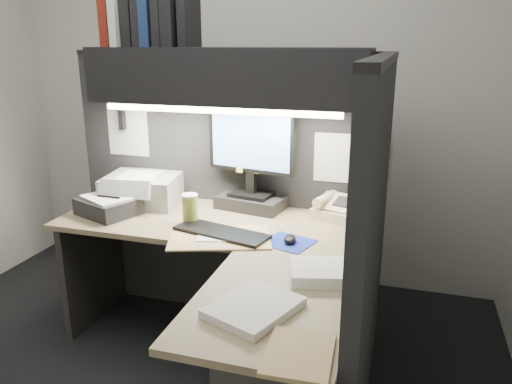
% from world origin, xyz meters
% --- Properties ---
extents(wall_back, '(3.50, 0.04, 2.70)m').
position_xyz_m(wall_back, '(0.00, 1.50, 1.35)').
color(wall_back, beige).
rests_on(wall_back, floor).
extents(partition_back, '(1.90, 0.06, 1.60)m').
position_xyz_m(partition_back, '(0.03, 0.93, 0.80)').
color(partition_back, black).
rests_on(partition_back, floor).
extents(partition_right, '(0.06, 1.50, 1.60)m').
position_xyz_m(partition_right, '(0.98, 0.18, 0.80)').
color(partition_right, black).
rests_on(partition_right, floor).
extents(desk, '(1.70, 1.53, 0.73)m').
position_xyz_m(desk, '(0.43, -0.00, 0.44)').
color(desk, '#8D7A5A').
rests_on(desk, floor).
extents(overhead_shelf, '(1.55, 0.34, 0.30)m').
position_xyz_m(overhead_shelf, '(0.12, 0.75, 1.50)').
color(overhead_shelf, black).
rests_on(overhead_shelf, partition_back).
extents(task_light_tube, '(1.32, 0.04, 0.04)m').
position_xyz_m(task_light_tube, '(0.12, 0.61, 1.33)').
color(task_light_tube, white).
rests_on(task_light_tube, overhead_shelf).
extents(monitor, '(0.53, 0.30, 0.58)m').
position_xyz_m(monitor, '(0.24, 0.82, 0.96)').
color(monitor, black).
rests_on(monitor, desk).
extents(keyboard, '(0.53, 0.28, 0.02)m').
position_xyz_m(keyboard, '(0.23, 0.36, 0.74)').
color(keyboard, black).
rests_on(keyboard, desk).
extents(mousepad, '(0.28, 0.26, 0.00)m').
position_xyz_m(mousepad, '(0.58, 0.36, 0.73)').
color(mousepad, navy).
rests_on(mousepad, desk).
extents(mouse, '(0.07, 0.10, 0.04)m').
position_xyz_m(mouse, '(0.59, 0.36, 0.75)').
color(mouse, black).
rests_on(mouse, mousepad).
extents(telephone, '(0.30, 0.31, 0.10)m').
position_xyz_m(telephone, '(0.76, 0.81, 0.78)').
color(telephone, beige).
rests_on(telephone, desk).
extents(coffee_cup, '(0.10, 0.10, 0.16)m').
position_xyz_m(coffee_cup, '(0.01, 0.47, 0.81)').
color(coffee_cup, '#BAC44E').
rests_on(coffee_cup, desk).
extents(printer, '(0.48, 0.42, 0.17)m').
position_xyz_m(printer, '(-0.42, 0.73, 0.82)').
color(printer, '#999C9F').
rests_on(printer, desk).
extents(notebook_stack, '(0.39, 0.36, 0.09)m').
position_xyz_m(notebook_stack, '(-0.51, 0.48, 0.78)').
color(notebook_stack, black).
rests_on(notebook_stack, desk).
extents(open_folder, '(0.59, 0.48, 0.01)m').
position_xyz_m(open_folder, '(0.23, 0.32, 0.73)').
color(open_folder, tan).
rests_on(open_folder, desk).
extents(paper_stack_a, '(0.31, 0.28, 0.05)m').
position_xyz_m(paper_stack_a, '(0.80, 0.04, 0.76)').
color(paper_stack_a, white).
rests_on(paper_stack_a, desk).
extents(paper_stack_b, '(0.36, 0.39, 0.03)m').
position_xyz_m(paper_stack_b, '(0.61, -0.31, 0.75)').
color(paper_stack_b, white).
rests_on(paper_stack_b, desk).
extents(manila_stack, '(0.22, 0.28, 0.02)m').
position_xyz_m(manila_stack, '(0.82, -0.53, 0.74)').
color(manila_stack, tan).
rests_on(manila_stack, desk).
extents(binder_row, '(0.51, 0.26, 0.31)m').
position_xyz_m(binder_row, '(-0.32, 0.75, 1.79)').
color(binder_row, maroon).
rests_on(binder_row, overhead_shelf).
extents(pinned_papers, '(1.76, 1.31, 0.51)m').
position_xyz_m(pinned_papers, '(0.42, 0.56, 1.05)').
color(pinned_papers, white).
rests_on(pinned_papers, partition_back).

